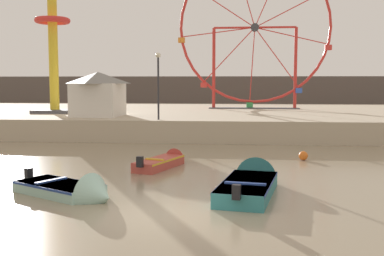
{
  "coord_description": "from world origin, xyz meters",
  "views": [
    {
      "loc": [
        1.77,
        -13.3,
        3.8
      ],
      "look_at": [
        -0.47,
        9.74,
        1.53
      ],
      "focal_mm": 45.01,
      "sensor_mm": 36.0,
      "label": 1
    }
  ],
  "objects_px": {
    "mooring_buoy_orange": "(303,156)",
    "carnival_booth_white_ticket": "(98,93)",
    "motorboat_faded_red": "(166,161)",
    "ferris_wheel_red_frame": "(255,30)",
    "motorboat_teal_painted": "(252,182)",
    "drop_tower_yellow_tower": "(53,41)",
    "promenade_lamp_near": "(158,76)",
    "motorboat_seafoam": "(76,191)"
  },
  "relations": [
    {
      "from": "carnival_booth_white_ticket",
      "to": "promenade_lamp_near",
      "type": "bearing_deg",
      "value": -25.96
    },
    {
      "from": "motorboat_teal_painted",
      "to": "mooring_buoy_orange",
      "type": "distance_m",
      "value": 7.04
    },
    {
      "from": "motorboat_seafoam",
      "to": "carnival_booth_white_ticket",
      "type": "distance_m",
      "value": 18.09
    },
    {
      "from": "ferris_wheel_red_frame",
      "to": "mooring_buoy_orange",
      "type": "distance_m",
      "value": 20.9
    },
    {
      "from": "promenade_lamp_near",
      "to": "carnival_booth_white_ticket",
      "type": "bearing_deg",
      "value": 151.1
    },
    {
      "from": "motorboat_faded_red",
      "to": "mooring_buoy_orange",
      "type": "bearing_deg",
      "value": -51.52
    },
    {
      "from": "mooring_buoy_orange",
      "to": "motorboat_seafoam",
      "type": "bearing_deg",
      "value": -135.38
    },
    {
      "from": "motorboat_seafoam",
      "to": "drop_tower_yellow_tower",
      "type": "relative_size",
      "value": 0.35
    },
    {
      "from": "motorboat_teal_painted",
      "to": "carnival_booth_white_ticket",
      "type": "xyz_separation_m",
      "value": [
        -10.13,
        15.57,
        2.7
      ]
    },
    {
      "from": "carnival_booth_white_ticket",
      "to": "drop_tower_yellow_tower",
      "type": "bearing_deg",
      "value": 146.72
    },
    {
      "from": "motorboat_teal_painted",
      "to": "drop_tower_yellow_tower",
      "type": "bearing_deg",
      "value": 47.56
    },
    {
      "from": "promenade_lamp_near",
      "to": "mooring_buoy_orange",
      "type": "height_order",
      "value": "promenade_lamp_near"
    },
    {
      "from": "motorboat_teal_painted",
      "to": "ferris_wheel_red_frame",
      "type": "relative_size",
      "value": 0.39
    },
    {
      "from": "motorboat_faded_red",
      "to": "ferris_wheel_red_frame",
      "type": "distance_m",
      "value": 23.31
    },
    {
      "from": "promenade_lamp_near",
      "to": "ferris_wheel_red_frame",
      "type": "bearing_deg",
      "value": 63.56
    },
    {
      "from": "drop_tower_yellow_tower",
      "to": "mooring_buoy_orange",
      "type": "bearing_deg",
      "value": -35.55
    },
    {
      "from": "carnival_booth_white_ticket",
      "to": "promenade_lamp_near",
      "type": "height_order",
      "value": "promenade_lamp_near"
    },
    {
      "from": "promenade_lamp_near",
      "to": "motorboat_teal_painted",
      "type": "bearing_deg",
      "value": -67.09
    },
    {
      "from": "ferris_wheel_red_frame",
      "to": "drop_tower_yellow_tower",
      "type": "relative_size",
      "value": 1.14
    },
    {
      "from": "carnival_booth_white_ticket",
      "to": "promenade_lamp_near",
      "type": "distance_m",
      "value": 5.41
    },
    {
      "from": "mooring_buoy_orange",
      "to": "motorboat_faded_red",
      "type": "bearing_deg",
      "value": -160.94
    },
    {
      "from": "carnival_booth_white_ticket",
      "to": "ferris_wheel_red_frame",
      "type": "bearing_deg",
      "value": 45.83
    },
    {
      "from": "mooring_buoy_orange",
      "to": "carnival_booth_white_ticket",
      "type": "bearing_deg",
      "value": 144.68
    },
    {
      "from": "motorboat_seafoam",
      "to": "drop_tower_yellow_tower",
      "type": "bearing_deg",
      "value": 143.57
    },
    {
      "from": "motorboat_faded_red",
      "to": "mooring_buoy_orange",
      "type": "height_order",
      "value": "motorboat_faded_red"
    },
    {
      "from": "motorboat_teal_painted",
      "to": "drop_tower_yellow_tower",
      "type": "xyz_separation_m",
      "value": [
        -14.49,
        18.76,
        6.55
      ]
    },
    {
      "from": "drop_tower_yellow_tower",
      "to": "carnival_booth_white_ticket",
      "type": "height_order",
      "value": "drop_tower_yellow_tower"
    },
    {
      "from": "motorboat_faded_red",
      "to": "drop_tower_yellow_tower",
      "type": "distance_m",
      "value": 19.16
    },
    {
      "from": "motorboat_teal_painted",
      "to": "mooring_buoy_orange",
      "type": "bearing_deg",
      "value": -12.04
    },
    {
      "from": "drop_tower_yellow_tower",
      "to": "carnival_booth_white_ticket",
      "type": "xyz_separation_m",
      "value": [
        4.35,
        -3.19,
        -3.85
      ]
    },
    {
      "from": "motorboat_faded_red",
      "to": "ferris_wheel_red_frame",
      "type": "height_order",
      "value": "ferris_wheel_red_frame"
    },
    {
      "from": "drop_tower_yellow_tower",
      "to": "promenade_lamp_near",
      "type": "bearing_deg",
      "value": -32.59
    },
    {
      "from": "ferris_wheel_red_frame",
      "to": "promenade_lamp_near",
      "type": "distance_m",
      "value": 14.81
    },
    {
      "from": "promenade_lamp_near",
      "to": "mooring_buoy_orange",
      "type": "bearing_deg",
      "value": -38.58
    },
    {
      "from": "carnival_booth_white_ticket",
      "to": "mooring_buoy_orange",
      "type": "distance_m",
      "value": 15.88
    },
    {
      "from": "motorboat_faded_red",
      "to": "drop_tower_yellow_tower",
      "type": "relative_size",
      "value": 0.33
    },
    {
      "from": "motorboat_seafoam",
      "to": "mooring_buoy_orange",
      "type": "bearing_deg",
      "value": 75.2
    },
    {
      "from": "ferris_wheel_red_frame",
      "to": "carnival_booth_white_ticket",
      "type": "xyz_separation_m",
      "value": [
        -10.97,
        -10.19,
        -5.23
      ]
    },
    {
      "from": "ferris_wheel_red_frame",
      "to": "motorboat_faded_red",
      "type": "bearing_deg",
      "value": -102.04
    },
    {
      "from": "motorboat_seafoam",
      "to": "mooring_buoy_orange",
      "type": "distance_m",
      "value": 11.81
    },
    {
      "from": "motorboat_teal_painted",
      "to": "mooring_buoy_orange",
      "type": "height_order",
      "value": "motorboat_teal_painted"
    },
    {
      "from": "ferris_wheel_red_frame",
      "to": "mooring_buoy_orange",
      "type": "bearing_deg",
      "value": -84.67
    }
  ]
}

